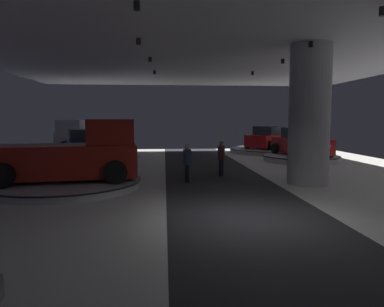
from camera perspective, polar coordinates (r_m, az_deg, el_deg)
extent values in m
cube|color=silver|center=(9.60, 9.40, -10.36)|extent=(24.00, 44.00, 0.05)
cube|color=#2D2D33|center=(9.59, 9.40, -10.19)|extent=(4.40, 44.00, 0.01)
cylinder|color=black|center=(9.39, -8.85, 22.37)|extent=(0.16, 0.16, 0.22)
cylinder|color=black|center=(13.27, -8.58, 17.33)|extent=(0.16, 0.16, 0.22)
cylinder|color=black|center=(16.97, -6.74, 14.74)|extent=(0.16, 0.16, 0.22)
cylinder|color=black|center=(21.42, -6.03, 12.81)|extent=(0.16, 0.16, 0.22)
cylinder|color=black|center=(10.87, 28.18, 19.44)|extent=(0.16, 0.16, 0.22)
cylinder|color=black|center=(14.31, 18.52, 16.24)|extent=(0.16, 0.16, 0.22)
cylinder|color=black|center=(17.88, 14.34, 14.14)|extent=(0.16, 0.16, 0.22)
cylinder|color=black|center=(22.00, 9.67, 12.57)|extent=(0.16, 0.16, 0.22)
cylinder|color=#ADADB2|center=(14.85, 18.28, 5.86)|extent=(1.60, 1.60, 5.50)
cylinder|color=#333338|center=(22.06, -16.98, -1.08)|extent=(4.51, 4.51, 0.29)
cylinder|color=white|center=(22.04, -16.99, -0.78)|extent=(4.60, 4.60, 0.05)
cube|color=navy|center=(21.99, -17.04, 0.88)|extent=(2.96, 4.54, 0.90)
cube|color=#2D3842|center=(21.79, -17.06, 2.81)|extent=(2.05, 2.28, 0.70)
cylinder|color=black|center=(23.37, -19.75, 0.39)|extent=(0.41, 0.71, 0.68)
cylinder|color=black|center=(23.52, -14.88, 0.56)|extent=(0.41, 0.71, 0.68)
cylinder|color=black|center=(20.53, -19.47, -0.26)|extent=(0.41, 0.71, 0.68)
cylinder|color=black|center=(20.70, -13.93, -0.06)|extent=(0.41, 0.71, 0.68)
sphere|color=white|center=(23.99, -18.62, 1.47)|extent=(0.18, 0.18, 0.18)
sphere|color=white|center=(24.07, -16.27, 1.55)|extent=(0.18, 0.18, 0.18)
cylinder|color=#B7B7BC|center=(14.32, -19.67, -4.64)|extent=(5.56, 5.57, 0.29)
cylinder|color=black|center=(14.30, -19.69, -4.20)|extent=(5.68, 5.68, 0.05)
cube|color=maroon|center=(14.19, -19.79, -1.09)|extent=(5.55, 2.86, 1.20)
cube|color=maroon|center=(14.02, -13.00, 3.32)|extent=(1.96, 2.13, 1.00)
cube|color=#28333D|center=(14.02, -15.09, 3.27)|extent=(0.34, 1.74, 0.75)
cylinder|color=black|center=(15.30, -12.32, -1.68)|extent=(0.87, 0.40, 0.84)
cylinder|color=black|center=(12.97, -12.18, -2.96)|extent=(0.87, 0.40, 0.84)
cylinder|color=black|center=(15.70, -25.98, -1.93)|extent=(0.87, 0.40, 0.84)
cylinder|color=black|center=(13.44, -28.22, -3.20)|extent=(0.87, 0.40, 0.84)
cylinder|color=silver|center=(28.03, 12.14, 0.46)|extent=(5.87, 5.87, 0.36)
cylinder|color=black|center=(28.02, 12.15, 0.76)|extent=(5.99, 5.99, 0.05)
cube|color=red|center=(27.97, 12.18, 2.07)|extent=(4.24, 4.24, 0.90)
cube|color=#2D3842|center=(27.81, 12.06, 3.59)|extent=(2.45, 2.45, 0.70)
cylinder|color=black|center=(29.72, 11.78, 1.75)|extent=(0.64, 0.64, 0.68)
cylinder|color=black|center=(28.82, 15.26, 1.55)|extent=(0.64, 0.64, 0.68)
cylinder|color=black|center=(27.25, 8.89, 1.47)|extent=(0.64, 0.64, 0.68)
cylinder|color=black|center=(26.27, 12.61, 1.25)|extent=(0.64, 0.64, 0.68)
sphere|color=white|center=(30.02, 13.21, 2.49)|extent=(0.18, 0.18, 0.18)
sphere|color=white|center=(29.58, 14.92, 2.40)|extent=(0.18, 0.18, 0.18)
cylinder|color=silver|center=(22.99, 17.03, -0.74)|extent=(4.55, 4.55, 0.36)
cylinder|color=black|center=(22.97, 17.04, -0.37)|extent=(4.64, 4.64, 0.05)
cube|color=red|center=(22.92, 17.08, 1.23)|extent=(2.60, 4.47, 0.90)
cube|color=#2D3842|center=(23.01, 16.93, 3.11)|extent=(1.91, 2.17, 0.70)
cylinder|color=black|center=(22.35, 21.21, 0.30)|extent=(0.35, 0.71, 0.68)
cylinder|color=black|center=(21.21, 16.90, 0.17)|extent=(0.35, 0.71, 0.68)
cylinder|color=black|center=(24.68, 17.20, 0.88)|extent=(0.35, 0.71, 0.68)
cylinder|color=black|center=(23.64, 13.15, 0.79)|extent=(0.35, 0.71, 0.68)
sphere|color=white|center=(21.52, 21.18, 1.13)|extent=(0.18, 0.18, 0.18)
sphere|color=white|center=(20.94, 19.02, 1.09)|extent=(0.18, 0.18, 0.18)
cylinder|color=#B7B7BC|center=(27.23, -15.32, 0.11)|extent=(5.57, 5.56, 0.23)
cylinder|color=black|center=(27.23, -15.33, 0.29)|extent=(5.68, 5.68, 0.05)
cube|color=silver|center=(27.17, -15.37, 1.93)|extent=(5.37, 2.30, 1.20)
cube|color=silver|center=(27.44, -18.94, 4.06)|extent=(1.77, 1.96, 1.00)
cube|color=#28333D|center=(27.33, -17.90, 4.08)|extent=(0.14, 1.75, 0.75)
cylinder|color=black|center=(26.39, -19.72, 0.99)|extent=(0.85, 0.31, 0.84)
cylinder|color=black|center=(28.68, -18.66, 1.36)|extent=(0.85, 0.31, 0.84)
cylinder|color=black|center=(25.80, -11.67, 1.10)|extent=(0.85, 0.31, 0.84)
cylinder|color=black|center=(28.14, -11.25, 1.46)|extent=(0.85, 0.31, 0.84)
cylinder|color=black|center=(16.18, 4.58, -2.27)|extent=(0.14, 0.14, 0.80)
cylinder|color=black|center=(16.34, 4.82, -2.20)|extent=(0.14, 0.14, 0.80)
cylinder|color=#472323|center=(16.19, 4.72, 0.08)|extent=(0.32, 0.32, 0.62)
sphere|color=#99755B|center=(16.15, 4.73, 1.56)|extent=(0.22, 0.22, 0.22)
cylinder|color=black|center=(14.46, -0.71, -3.19)|extent=(0.14, 0.14, 0.80)
cylinder|color=black|center=(14.63, -0.88, -3.09)|extent=(0.14, 0.14, 0.80)
cylinder|color=#233851|center=(14.46, -0.80, -0.55)|extent=(0.32, 0.32, 0.62)
sphere|color=beige|center=(14.42, -0.80, 1.11)|extent=(0.22, 0.22, 0.22)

